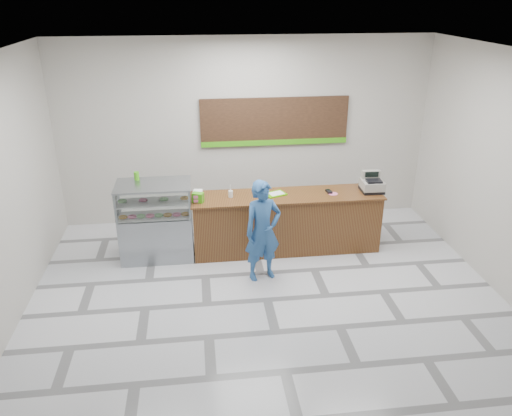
{
  "coord_description": "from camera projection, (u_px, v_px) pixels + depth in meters",
  "views": [
    {
      "loc": [
        -0.93,
        -6.16,
        4.23
      ],
      "look_at": [
        -0.06,
        0.9,
        1.1
      ],
      "focal_mm": 35.0,
      "sensor_mm": 36.0,
      "label": 1
    }
  ],
  "objects": [
    {
      "name": "floor",
      "position": [
        267.0,
        300.0,
        7.4
      ],
      "size": [
        7.0,
        7.0,
        0.0
      ],
      "primitive_type": "plane",
      "color": "silver",
      "rests_on": "ground"
    },
    {
      "name": "back_wall",
      "position": [
        246.0,
        132.0,
        9.42
      ],
      "size": [
        7.0,
        0.0,
        7.0
      ],
      "primitive_type": "plane",
      "rotation": [
        1.57,
        0.0,
        0.0
      ],
      "color": "#BCB6AD",
      "rests_on": "floor"
    },
    {
      "name": "ceiling",
      "position": [
        270.0,
        55.0,
        5.99
      ],
      "size": [
        7.0,
        7.0,
        0.0
      ],
      "primitive_type": "plane",
      "rotation": [
        3.14,
        0.0,
        0.0
      ],
      "color": "silver",
      "rests_on": "back_wall"
    },
    {
      "name": "sales_counter",
      "position": [
        286.0,
        222.0,
        8.67
      ],
      "size": [
        3.26,
        0.76,
        1.03
      ],
      "color": "brown",
      "rests_on": "floor"
    },
    {
      "name": "display_case",
      "position": [
        156.0,
        221.0,
        8.35
      ],
      "size": [
        1.22,
        0.72,
        1.33
      ],
      "color": "gray",
      "rests_on": "floor"
    },
    {
      "name": "menu_board",
      "position": [
        275.0,
        122.0,
        9.37
      ],
      "size": [
        2.8,
        0.06,
        0.9
      ],
      "color": "black",
      "rests_on": "back_wall"
    },
    {
      "name": "cash_register",
      "position": [
        372.0,
        184.0,
        8.56
      ],
      "size": [
        0.38,
        0.39,
        0.34
      ],
      "rotation": [
        0.0,
        0.0,
        -0.04
      ],
      "color": "black",
      "rests_on": "sales_counter"
    },
    {
      "name": "card_terminal",
      "position": [
        329.0,
        191.0,
        8.55
      ],
      "size": [
        0.09,
        0.16,
        0.04
      ],
      "primitive_type": "cube",
      "rotation": [
        0.0,
        0.0,
        0.13
      ],
      "color": "black",
      "rests_on": "sales_counter"
    },
    {
      "name": "serving_tray",
      "position": [
        275.0,
        194.0,
        8.47
      ],
      "size": [
        0.41,
        0.36,
        0.02
      ],
      "rotation": [
        0.0,
        0.0,
        0.37
      ],
      "color": "#4CB200",
      "rests_on": "sales_counter"
    },
    {
      "name": "napkin_box",
      "position": [
        198.0,
        194.0,
        8.32
      ],
      "size": [
        0.17,
        0.17,
        0.13
      ],
      "primitive_type": "cube",
      "rotation": [
        0.0,
        0.0,
        -0.14
      ],
      "color": "white",
      "rests_on": "sales_counter"
    },
    {
      "name": "straw_cup",
      "position": [
        231.0,
        194.0,
        8.34
      ],
      "size": [
        0.08,
        0.08,
        0.12
      ],
      "primitive_type": "cylinder",
      "color": "silver",
      "rests_on": "sales_counter"
    },
    {
      "name": "promo_box",
      "position": [
        198.0,
        197.0,
        8.15
      ],
      "size": [
        0.21,
        0.17,
        0.16
      ],
      "primitive_type": "cube",
      "rotation": [
        0.0,
        0.0,
        -0.34
      ],
      "color": "#42A714",
      "rests_on": "sales_counter"
    },
    {
      "name": "donut_decal",
      "position": [
        333.0,
        194.0,
        8.5
      ],
      "size": [
        0.17,
        0.17,
        0.0
      ],
      "primitive_type": "cylinder",
      "color": "pink",
      "rests_on": "sales_counter"
    },
    {
      "name": "green_cup_left",
      "position": [
        137.0,
        176.0,
        8.25
      ],
      "size": [
        0.08,
        0.08,
        0.12
      ],
      "primitive_type": "cylinder",
      "color": "#42A714",
      "rests_on": "display_case"
    },
    {
      "name": "green_cup_right",
      "position": [
        137.0,
        176.0,
        8.26
      ],
      "size": [
        0.08,
        0.08,
        0.13
      ],
      "primitive_type": "cylinder",
      "color": "#42A714",
      "rests_on": "display_case"
    },
    {
      "name": "customer",
      "position": [
        263.0,
        231.0,
        7.68
      ],
      "size": [
        0.68,
        0.54,
        1.63
      ],
      "primitive_type": "imported",
      "rotation": [
        0.0,
        0.0,
        0.28
      ],
      "color": "#295690",
      "rests_on": "floor"
    }
  ]
}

